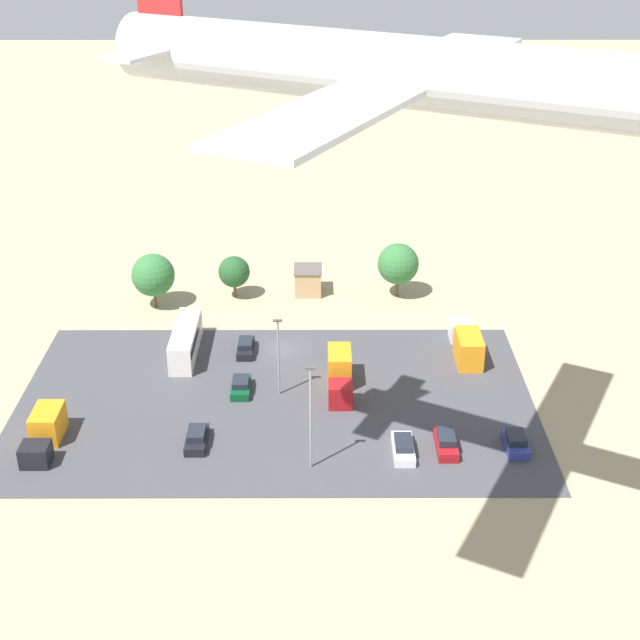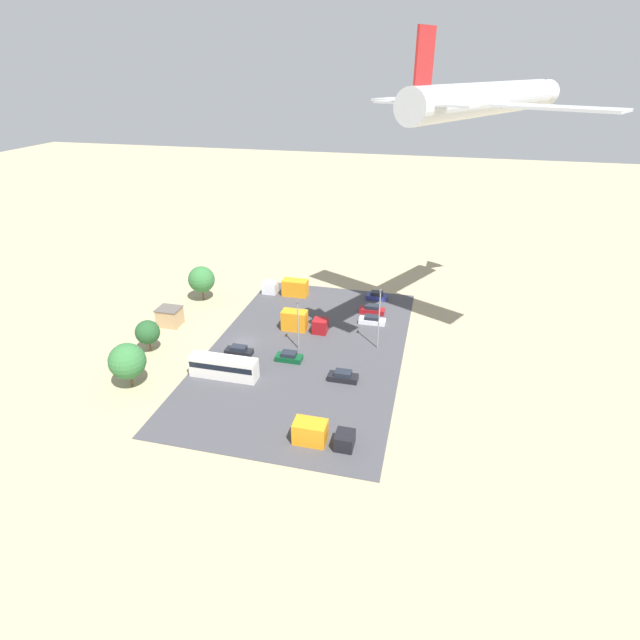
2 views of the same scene
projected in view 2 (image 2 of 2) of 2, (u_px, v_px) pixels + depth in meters
The scene contains 19 objects.
ground_plane at pixel (244, 343), 82.81m from camera, with size 400.00×400.00×0.00m, color tan.
parking_lot_surface at pixel (306, 350), 80.51m from camera, with size 51.44×30.70×0.08m.
shed_building at pixel (170, 316), 87.81m from camera, with size 3.48×4.03×3.26m.
bus at pixel (224, 367), 72.94m from camera, with size 2.48×10.13×3.20m.
parked_car_0 at pixel (372, 310), 92.18m from camera, with size 1.81×4.61×1.66m.
parked_car_1 at pixel (289, 357), 77.47m from camera, with size 1.91×4.11×1.48m.
parked_car_2 at pixel (343, 376), 72.59m from camera, with size 1.88×4.34×1.52m.
parked_car_3 at pixel (239, 351), 79.13m from camera, with size 1.76×4.39×1.46m.
parked_car_4 at pixel (372, 320), 88.67m from camera, with size 1.89×4.70×1.42m.
parked_car_5 at pixel (377, 296), 97.72m from camera, with size 1.94×4.02×1.59m.
parked_truck_0 at pixel (302, 322), 85.86m from camera, with size 2.36×7.93×3.50m.
parked_truck_1 at pixel (288, 288), 99.39m from camera, with size 2.58×9.11×3.22m.
parked_truck_2 at pixel (320, 434), 60.24m from camera, with size 2.57×7.42×2.84m.
tree_near_shed at pixel (148, 332), 78.87m from camera, with size 3.86×3.86×5.38m.
tree_apron_mid at pixel (127, 361), 69.83m from camera, with size 5.16×5.16×6.74m.
tree_apron_far at pixel (201, 279), 95.94m from camera, with size 5.07×5.07×6.88m.
light_pole_lot_centre at pixel (379, 317), 78.71m from camera, with size 0.90×0.28×10.27m.
light_pole_lot_edge at pixel (298, 323), 78.92m from camera, with size 0.90×0.28×8.42m.
airplane at pixel (491, 99), 67.35m from camera, with size 38.92×32.65×9.86m.
Camera 2 is at (66.86, 29.42, 41.19)m, focal length 28.00 mm.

